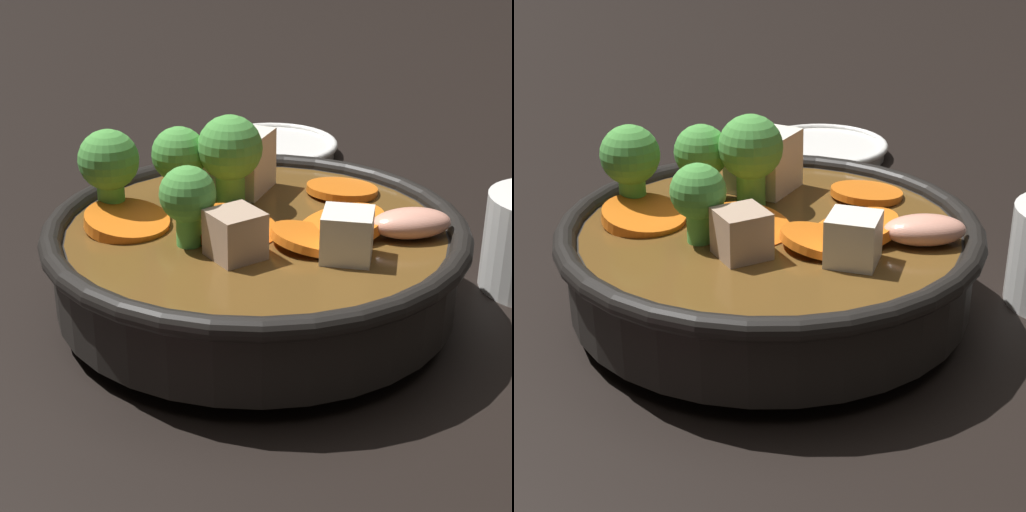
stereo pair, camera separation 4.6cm
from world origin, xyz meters
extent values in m
plane|color=black|center=(0.00, 0.00, 0.00)|extent=(3.00, 3.00, 0.00)
cylinder|color=black|center=(0.00, 0.00, 0.01)|extent=(0.12, 0.12, 0.01)
cylinder|color=black|center=(0.00, 0.00, 0.03)|extent=(0.22, 0.22, 0.04)
torus|color=black|center=(0.00, 0.00, 0.05)|extent=(0.23, 0.23, 0.01)
cylinder|color=brown|center=(0.00, 0.00, 0.04)|extent=(0.20, 0.20, 0.02)
cylinder|color=orange|center=(0.01, 0.07, 0.05)|extent=(0.04, 0.04, 0.01)
cylinder|color=orange|center=(-0.01, -0.01, 0.05)|extent=(0.05, 0.05, 0.01)
cylinder|color=orange|center=(0.03, 0.00, 0.05)|extent=(0.06, 0.06, 0.01)
cylinder|color=orange|center=(0.04, 0.02, 0.05)|extent=(0.07, 0.07, 0.02)
cylinder|color=orange|center=(-0.06, -0.04, 0.05)|extent=(0.05, 0.05, 0.01)
cylinder|color=#59B84C|center=(-0.03, 0.02, 0.06)|extent=(0.02, 0.02, 0.02)
sphere|color=#47933D|center=(-0.03, 0.02, 0.09)|extent=(0.04, 0.04, 0.04)
cylinder|color=#59B84C|center=(-0.06, 0.01, 0.06)|extent=(0.01, 0.01, 0.02)
sphere|color=#47933D|center=(-0.06, 0.01, 0.08)|extent=(0.03, 0.03, 0.03)
cylinder|color=#59B84C|center=(-0.08, -0.03, 0.06)|extent=(0.02, 0.02, 0.02)
sphere|color=#47933D|center=(-0.08, -0.03, 0.08)|extent=(0.03, 0.03, 0.03)
cylinder|color=#59B84C|center=(-0.02, -0.04, 0.06)|extent=(0.01, 0.01, 0.02)
sphere|color=#47933D|center=(-0.02, -0.04, 0.08)|extent=(0.03, 0.03, 0.03)
cube|color=tan|center=(0.01, -0.04, 0.06)|extent=(0.03, 0.03, 0.02)
cube|color=silver|center=(-0.04, 0.05, 0.07)|extent=(0.04, 0.04, 0.04)
cube|color=silver|center=(0.06, -0.01, 0.06)|extent=(0.03, 0.03, 0.02)
ellipsoid|color=#EA9E84|center=(0.07, 0.03, 0.06)|extent=(0.05, 0.05, 0.02)
cylinder|color=white|center=(-0.14, 0.24, 0.01)|extent=(0.11, 0.11, 0.01)
torus|color=white|center=(-0.14, 0.24, 0.01)|extent=(0.11, 0.11, 0.01)
camera|label=1|loc=(0.23, -0.36, 0.23)|focal=60.00mm
camera|label=2|loc=(0.26, -0.33, 0.23)|focal=60.00mm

